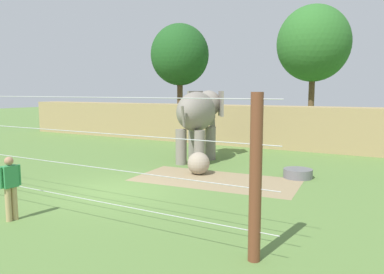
% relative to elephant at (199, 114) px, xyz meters
% --- Properties ---
extents(ground_plane, '(120.00, 120.00, 0.00)m').
position_rel_elephant_xyz_m(ground_plane, '(0.16, -6.28, -2.23)').
color(ground_plane, '#5B7F3D').
extents(dirt_patch, '(6.34, 3.45, 0.01)m').
position_rel_elephant_xyz_m(dirt_patch, '(2.43, -3.20, -2.23)').
color(dirt_patch, '#937F5B').
rests_on(dirt_patch, ground).
extents(embankment_wall, '(36.00, 1.80, 2.46)m').
position_rel_elephant_xyz_m(embankment_wall, '(0.16, 6.03, -1.00)').
color(embankment_wall, tan).
rests_on(embankment_wall, ground).
extents(elephant, '(2.17, 4.52, 3.37)m').
position_rel_elephant_xyz_m(elephant, '(0.00, 0.00, 0.00)').
color(elephant, gray).
rests_on(elephant, ground).
extents(enrichment_ball, '(0.90, 0.90, 0.90)m').
position_rel_elephant_xyz_m(enrichment_ball, '(1.41, -2.65, -1.78)').
color(enrichment_ball, gray).
rests_on(enrichment_ball, ground).
extents(cable_fence, '(12.67, 0.24, 3.31)m').
position_rel_elephant_xyz_m(cable_fence, '(0.16, -8.88, -0.57)').
color(cable_fence, brown).
rests_on(cable_fence, ground).
extents(zookeeper, '(0.27, 0.59, 1.67)m').
position_rel_elephant_xyz_m(zookeeper, '(-0.25, -9.74, -1.31)').
color(zookeeper, tan).
rests_on(zookeeper, ground).
extents(water_tub, '(1.10, 1.10, 0.35)m').
position_rel_elephant_xyz_m(water_tub, '(5.05, -1.32, -2.05)').
color(water_tub, slate).
rests_on(water_tub, ground).
extents(tree_far_left, '(4.47, 4.47, 8.47)m').
position_rel_elephant_xyz_m(tree_far_left, '(-6.71, 9.40, 3.86)').
color(tree_far_left, brown).
rests_on(tree_far_left, ground).
extents(tree_behind_wall, '(5.36, 5.36, 9.67)m').
position_rel_elephant_xyz_m(tree_behind_wall, '(2.44, 13.46, 4.60)').
color(tree_behind_wall, brown).
rests_on(tree_behind_wall, ground).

